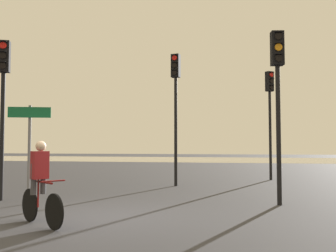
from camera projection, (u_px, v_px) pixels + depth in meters
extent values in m
plane|color=#333338|center=(98.00, 218.00, 7.85)|extent=(120.00, 120.00, 0.00)
cube|color=#9E937F|center=(215.00, 159.00, 41.49)|extent=(80.00, 16.00, 0.01)
cylinder|color=black|center=(279.00, 135.00, 9.71)|extent=(0.12, 0.12, 3.63)
cube|color=black|center=(277.00, 48.00, 9.83)|extent=(0.36, 0.29, 0.90)
cylinder|color=black|center=(278.00, 36.00, 9.71)|extent=(0.19, 0.06, 0.19)
cube|color=black|center=(279.00, 32.00, 9.70)|extent=(0.21, 0.15, 0.02)
cylinder|color=orange|center=(279.00, 47.00, 9.70)|extent=(0.19, 0.06, 0.19)
cube|color=black|center=(279.00, 43.00, 9.68)|extent=(0.21, 0.15, 0.02)
cylinder|color=black|center=(279.00, 58.00, 9.68)|extent=(0.19, 0.06, 0.19)
cube|color=black|center=(279.00, 54.00, 9.67)|extent=(0.21, 0.15, 0.02)
cylinder|color=black|center=(176.00, 131.00, 14.32)|extent=(0.12, 0.12, 4.16)
cube|color=black|center=(176.00, 66.00, 14.45)|extent=(0.36, 0.29, 0.90)
cylinder|color=red|center=(174.00, 58.00, 14.34)|extent=(0.19, 0.06, 0.19)
cube|color=black|center=(174.00, 55.00, 14.33)|extent=(0.21, 0.15, 0.02)
cylinder|color=black|center=(174.00, 65.00, 14.32)|extent=(0.19, 0.06, 0.19)
cube|color=black|center=(174.00, 62.00, 14.31)|extent=(0.21, 0.15, 0.02)
cylinder|color=black|center=(174.00, 73.00, 14.31)|extent=(0.19, 0.06, 0.19)
cube|color=black|center=(174.00, 70.00, 14.30)|extent=(0.21, 0.15, 0.02)
cylinder|color=black|center=(2.00, 136.00, 10.52)|extent=(0.12, 0.12, 3.61)
cube|color=black|center=(4.00, 57.00, 10.64)|extent=(0.39, 0.34, 0.90)
cylinder|color=red|center=(3.00, 45.00, 10.52)|extent=(0.19, 0.10, 0.19)
cube|color=black|center=(3.00, 41.00, 10.51)|extent=(0.22, 0.18, 0.02)
cylinder|color=black|center=(3.00, 55.00, 10.51)|extent=(0.19, 0.10, 0.19)
cube|color=black|center=(3.00, 51.00, 10.49)|extent=(0.22, 0.18, 0.02)
cylinder|color=black|center=(3.00, 66.00, 10.49)|extent=(0.19, 0.10, 0.19)
cube|color=black|center=(2.00, 62.00, 10.48)|extent=(0.22, 0.18, 0.02)
cylinder|color=black|center=(270.00, 135.00, 16.82)|extent=(0.12, 0.12, 3.99)
cube|color=black|center=(269.00, 81.00, 16.95)|extent=(0.40, 0.39, 0.90)
cylinder|color=red|center=(271.00, 75.00, 16.85)|extent=(0.17, 0.14, 0.19)
cube|color=black|center=(272.00, 72.00, 16.84)|extent=(0.22, 0.21, 0.02)
cylinder|color=black|center=(272.00, 81.00, 16.83)|extent=(0.17, 0.14, 0.19)
cube|color=black|center=(272.00, 79.00, 16.82)|extent=(0.22, 0.21, 0.02)
cylinder|color=black|center=(272.00, 87.00, 16.82)|extent=(0.17, 0.14, 0.19)
cube|color=black|center=(272.00, 85.00, 16.81)|extent=(0.22, 0.21, 0.02)
cylinder|color=slate|center=(29.00, 154.00, 9.88)|extent=(0.08, 0.08, 2.60)
cube|color=#116038|center=(30.00, 112.00, 9.88)|extent=(1.05, 0.38, 0.28)
cylinder|color=black|center=(54.00, 212.00, 6.78)|extent=(0.56, 0.41, 0.66)
cylinder|color=black|center=(30.00, 205.00, 7.54)|extent=(0.56, 0.41, 0.66)
cylinder|color=maroon|center=(42.00, 182.00, 7.19)|extent=(0.71, 0.52, 0.04)
cylinder|color=maroon|center=(38.00, 193.00, 7.29)|extent=(0.04, 0.04, 0.55)
cylinder|color=maroon|center=(53.00, 181.00, 6.85)|extent=(0.29, 0.39, 0.03)
cylinder|color=#3F3F47|center=(33.00, 179.00, 7.23)|extent=(0.11, 0.11, 0.60)
cylinder|color=#3F3F47|center=(43.00, 179.00, 7.37)|extent=(0.11, 0.11, 0.60)
cube|color=maroon|center=(40.00, 165.00, 7.28)|extent=(0.34, 0.36, 0.54)
sphere|color=beige|center=(41.00, 146.00, 7.28)|extent=(0.20, 0.20, 0.20)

